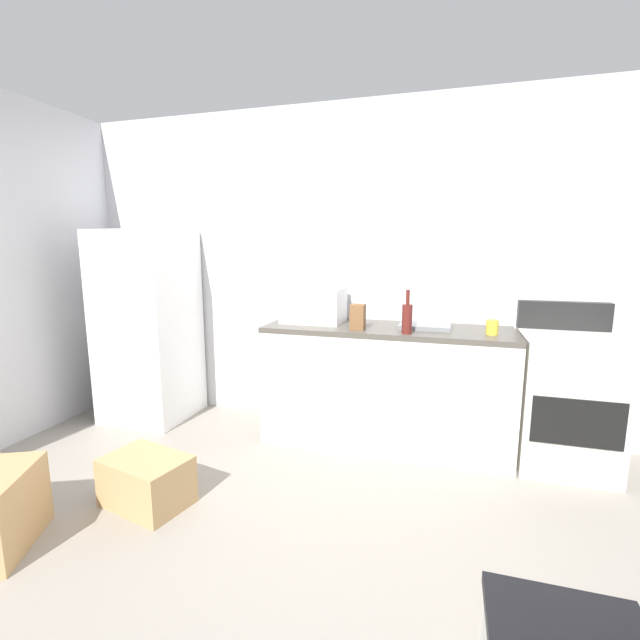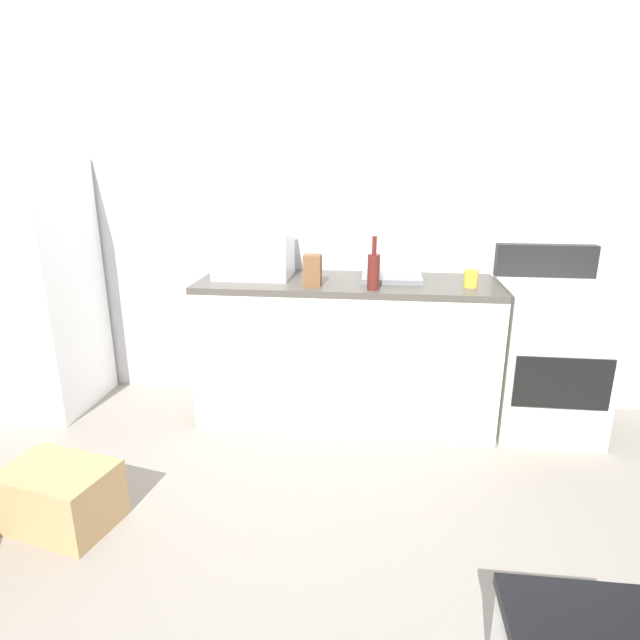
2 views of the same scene
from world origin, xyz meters
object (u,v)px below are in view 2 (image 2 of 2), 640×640
(stove_oven, at_px, (547,356))
(cardboard_box_large, at_px, (60,496))
(microwave, at_px, (254,255))
(wine_bottle, at_px, (374,270))
(coffee_mug, at_px, (471,278))
(refrigerator, at_px, (29,288))
(knife_block, at_px, (312,270))

(stove_oven, relative_size, cardboard_box_large, 2.29)
(microwave, distance_m, wine_bottle, 0.79)
(coffee_mug, distance_m, cardboard_box_large, 2.37)
(refrigerator, distance_m, stove_oven, 3.29)
(microwave, distance_m, coffee_mug, 1.31)
(refrigerator, relative_size, microwave, 3.52)
(microwave, xyz_separation_m, knife_block, (0.39, -0.21, -0.05))
(microwave, bearing_deg, stove_oven, -1.47)
(microwave, height_order, knife_block, microwave)
(stove_oven, xyz_separation_m, cardboard_box_large, (-2.43, -1.22, -0.32))
(knife_block, bearing_deg, cardboard_box_large, -133.92)
(microwave, height_order, coffee_mug, microwave)
(stove_oven, distance_m, cardboard_box_large, 2.74)
(coffee_mug, relative_size, cardboard_box_large, 0.21)
(coffee_mug, bearing_deg, microwave, 174.00)
(wine_bottle, relative_size, knife_block, 1.67)
(microwave, bearing_deg, knife_block, -27.87)
(stove_oven, height_order, microwave, microwave)
(stove_oven, bearing_deg, cardboard_box_large, -153.30)
(stove_oven, bearing_deg, refrigerator, -179.03)
(microwave, xyz_separation_m, cardboard_box_large, (-0.63, -1.27, -0.89))
(wine_bottle, bearing_deg, knife_block, 171.67)
(stove_oven, bearing_deg, microwave, 178.53)
(knife_block, bearing_deg, stove_oven, 6.57)
(refrigerator, bearing_deg, wine_bottle, -4.09)
(refrigerator, xyz_separation_m, coffee_mug, (2.77, -0.04, 0.14))
(coffee_mug, height_order, knife_block, knife_block)
(refrigerator, height_order, cardboard_box_large, refrigerator)
(refrigerator, bearing_deg, microwave, 3.96)
(knife_block, relative_size, cardboard_box_large, 0.37)
(coffee_mug, bearing_deg, knife_block, -175.46)
(microwave, bearing_deg, coffee_mug, -6.00)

